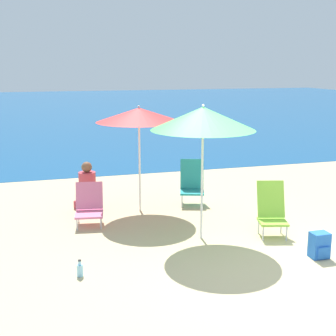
{
  "coord_description": "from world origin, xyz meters",
  "views": [
    {
      "loc": [
        -2.92,
        -5.64,
        2.74
      ],
      "look_at": [
        -0.73,
        1.94,
        1.0
      ],
      "focal_mm": 50.0,
      "sensor_mm": 36.0,
      "label": 1
    }
  ],
  "objects_px": {
    "beach_chair_pink": "(89,205)",
    "backpack_blue": "(319,245)",
    "person_seated_near": "(88,190)",
    "beach_umbrella_red": "(139,115)",
    "water_bottle": "(80,270)",
    "beach_chair_lime": "(272,209)",
    "beach_umbrella_green": "(203,119)",
    "beach_chair_teal": "(192,182)"
  },
  "relations": [
    {
      "from": "beach_chair_pink",
      "to": "backpack_blue",
      "type": "relative_size",
      "value": 1.87
    },
    {
      "from": "beach_chair_pink",
      "to": "backpack_blue",
      "type": "distance_m",
      "value": 3.88
    },
    {
      "from": "person_seated_near",
      "to": "backpack_blue",
      "type": "height_order",
      "value": "person_seated_near"
    },
    {
      "from": "backpack_blue",
      "to": "beach_umbrella_red",
      "type": "bearing_deg",
      "value": 124.32
    },
    {
      "from": "beach_chair_pink",
      "to": "water_bottle",
      "type": "distance_m",
      "value": 2.14
    },
    {
      "from": "beach_chair_lime",
      "to": "backpack_blue",
      "type": "bearing_deg",
      "value": -62.84
    },
    {
      "from": "beach_umbrella_red",
      "to": "beach_chair_pink",
      "type": "distance_m",
      "value": 1.89
    },
    {
      "from": "beach_umbrella_red",
      "to": "person_seated_near",
      "type": "relative_size",
      "value": 2.16
    },
    {
      "from": "backpack_blue",
      "to": "water_bottle",
      "type": "xyz_separation_m",
      "value": [
        -3.41,
        0.34,
        -0.1
      ]
    },
    {
      "from": "backpack_blue",
      "to": "beach_chair_pink",
      "type": "bearing_deg",
      "value": 141.24
    },
    {
      "from": "beach_umbrella_red",
      "to": "backpack_blue",
      "type": "bearing_deg",
      "value": -55.68
    },
    {
      "from": "beach_umbrella_green",
      "to": "water_bottle",
      "type": "bearing_deg",
      "value": -156.69
    },
    {
      "from": "beach_umbrella_green",
      "to": "beach_chair_pink",
      "type": "height_order",
      "value": "beach_umbrella_green"
    },
    {
      "from": "beach_umbrella_green",
      "to": "backpack_blue",
      "type": "bearing_deg",
      "value": -41.29
    },
    {
      "from": "beach_umbrella_red",
      "to": "person_seated_near",
      "type": "distance_m",
      "value": 1.78
    },
    {
      "from": "beach_umbrella_green",
      "to": "beach_chair_pink",
      "type": "distance_m",
      "value": 2.6
    },
    {
      "from": "beach_chair_lime",
      "to": "water_bottle",
      "type": "bearing_deg",
      "value": -152.43
    },
    {
      "from": "beach_chair_teal",
      "to": "water_bottle",
      "type": "height_order",
      "value": "beach_chair_teal"
    },
    {
      "from": "beach_chair_teal",
      "to": "beach_umbrella_green",
      "type": "bearing_deg",
      "value": -86.58
    },
    {
      "from": "beach_umbrella_red",
      "to": "beach_chair_lime",
      "type": "bearing_deg",
      "value": -46.73
    },
    {
      "from": "beach_umbrella_green",
      "to": "backpack_blue",
      "type": "xyz_separation_m",
      "value": [
        1.38,
        -1.21,
        -1.75
      ]
    },
    {
      "from": "beach_umbrella_green",
      "to": "beach_chair_pink",
      "type": "xyz_separation_m",
      "value": [
        -1.65,
        1.22,
        -1.6
      ]
    },
    {
      "from": "backpack_blue",
      "to": "beach_chair_teal",
      "type": "bearing_deg",
      "value": 105.82
    },
    {
      "from": "beach_umbrella_green",
      "to": "beach_chair_lime",
      "type": "xyz_separation_m",
      "value": [
        1.16,
        -0.17,
        -1.49
      ]
    },
    {
      "from": "beach_chair_pink",
      "to": "beach_chair_lime",
      "type": "xyz_separation_m",
      "value": [
        2.8,
        -1.39,
        0.11
      ]
    },
    {
      "from": "water_bottle",
      "to": "beach_umbrella_green",
      "type": "bearing_deg",
      "value": 23.31
    },
    {
      "from": "beach_umbrella_green",
      "to": "beach_chair_pink",
      "type": "relative_size",
      "value": 3.04
    },
    {
      "from": "beach_chair_pink",
      "to": "beach_chair_teal",
      "type": "distance_m",
      "value": 2.25
    },
    {
      "from": "beach_chair_pink",
      "to": "beach_chair_teal",
      "type": "bearing_deg",
      "value": 27.06
    },
    {
      "from": "beach_chair_teal",
      "to": "backpack_blue",
      "type": "height_order",
      "value": "beach_chair_teal"
    },
    {
      "from": "beach_umbrella_red",
      "to": "beach_chair_teal",
      "type": "bearing_deg",
      "value": 9.62
    },
    {
      "from": "person_seated_near",
      "to": "water_bottle",
      "type": "height_order",
      "value": "person_seated_near"
    },
    {
      "from": "beach_chair_teal",
      "to": "person_seated_near",
      "type": "distance_m",
      "value": 2.08
    },
    {
      "from": "beach_chair_pink",
      "to": "person_seated_near",
      "type": "xyz_separation_m",
      "value": [
        0.07,
        0.89,
        0.04
      ]
    },
    {
      "from": "person_seated_near",
      "to": "beach_chair_teal",
      "type": "bearing_deg",
      "value": -43.95
    },
    {
      "from": "beach_chair_teal",
      "to": "beach_chair_lime",
      "type": "bearing_deg",
      "value": -54.39
    },
    {
      "from": "backpack_blue",
      "to": "person_seated_near",
      "type": "bearing_deg",
      "value": 131.6
    },
    {
      "from": "beach_chair_lime",
      "to": "person_seated_near",
      "type": "xyz_separation_m",
      "value": [
        -2.73,
        2.28,
        -0.06
      ]
    },
    {
      "from": "beach_chair_pink",
      "to": "beach_umbrella_green",
      "type": "bearing_deg",
      "value": -27.31
    },
    {
      "from": "water_bottle",
      "to": "beach_chair_pink",
      "type": "bearing_deg",
      "value": 79.7
    },
    {
      "from": "beach_chair_lime",
      "to": "person_seated_near",
      "type": "distance_m",
      "value": 3.56
    },
    {
      "from": "beach_umbrella_green",
      "to": "beach_chair_teal",
      "type": "xyz_separation_m",
      "value": [
        0.5,
        1.91,
        -1.5
      ]
    }
  ]
}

